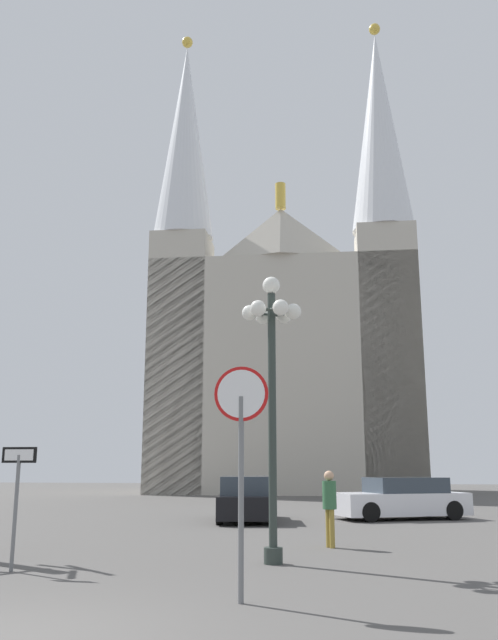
# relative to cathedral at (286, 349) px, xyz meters

# --- Properties ---
(cathedral) EXTENTS (18.00, 13.29, 32.89)m
(cathedral) POSITION_rel_cathedral_xyz_m (0.00, 0.00, 0.00)
(cathedral) COLOR #BCB5A5
(cathedral) RESTS_ON ground
(stop_sign) EXTENTS (0.79, 0.08, 3.22)m
(stop_sign) POSITION_rel_cathedral_xyz_m (2.50, -36.71, -7.54)
(stop_sign) COLOR slate
(stop_sign) RESTS_ON ground
(one_way_arrow_sign) EXTENTS (0.68, 0.07, 2.15)m
(one_way_arrow_sign) POSITION_rel_cathedral_xyz_m (-1.90, -34.59, -8.39)
(one_way_arrow_sign) COLOR slate
(one_way_arrow_sign) RESTS_ON ground
(street_lamp) EXTENTS (1.22, 1.10, 5.62)m
(street_lamp) POSITION_rel_cathedral_xyz_m (2.55, -33.03, -5.99)
(street_lamp) COLOR #2D3833
(street_lamp) RESTS_ON ground
(parked_car_near_white) EXTENTS (4.87, 3.48, 1.40)m
(parked_car_near_white) POSITION_rel_cathedral_xyz_m (5.83, -21.98, -9.13)
(parked_car_near_white) COLOR silver
(parked_car_near_white) RESTS_ON ground
(parked_car_far_black) EXTENTS (2.40, 4.40, 1.45)m
(parked_car_far_black) POSITION_rel_cathedral_xyz_m (0.66, -23.56, -9.12)
(parked_car_far_black) COLOR black
(parked_car_far_black) RESTS_ON ground
(pedestrian_walking) EXTENTS (0.32, 0.32, 1.70)m
(pedestrian_walking) POSITION_rel_cathedral_xyz_m (3.57, -30.36, -8.77)
(pedestrian_walking) COLOR olive
(pedestrian_walking) RESTS_ON ground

